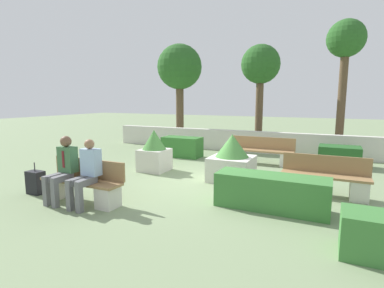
% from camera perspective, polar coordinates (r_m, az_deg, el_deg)
% --- Properties ---
extents(ground_plane, '(60.00, 60.00, 0.00)m').
position_cam_1_polar(ground_plane, '(7.82, 1.64, -7.26)').
color(ground_plane, gray).
extents(perimeter_wall, '(12.52, 0.30, 0.86)m').
position_cam_1_polar(perimeter_wall, '(12.31, 10.96, 0.45)').
color(perimeter_wall, beige).
rests_on(perimeter_wall, ground_plane).
extents(bench_front, '(1.88, 0.49, 0.88)m').
position_cam_1_polar(bench_front, '(6.68, -20.13, -7.50)').
color(bench_front, '#937047').
rests_on(bench_front, ground_plane).
extents(bench_left_side, '(2.15, 0.49, 0.88)m').
position_cam_1_polar(bench_left_side, '(10.15, 12.92, -1.75)').
color(bench_left_side, '#937047').
rests_on(bench_left_side, ground_plane).
extents(bench_right_side, '(1.84, 0.49, 0.88)m').
position_cam_1_polar(bench_right_side, '(7.30, 23.85, -6.39)').
color(bench_right_side, '#937047').
rests_on(bench_right_side, ground_plane).
extents(person_seated_man, '(0.38, 0.63, 1.37)m').
position_cam_1_polar(person_seated_man, '(6.75, -23.33, -3.78)').
color(person_seated_man, slate).
rests_on(person_seated_man, ground_plane).
extents(person_seated_woman, '(0.38, 0.63, 1.34)m').
position_cam_1_polar(person_seated_woman, '(6.29, -19.46, -4.68)').
color(person_seated_woman, slate).
rests_on(person_seated_woman, ground_plane).
extents(hedge_block_near_left, '(2.14, 0.69, 0.67)m').
position_cam_1_polar(hedge_block_near_left, '(6.11, 14.87, -8.83)').
color(hedge_block_near_left, '#3D7A38').
rests_on(hedge_block_near_left, ground_plane).
extents(hedge_block_near_right, '(1.23, 0.84, 0.64)m').
position_cam_1_polar(hedge_block_near_right, '(10.69, 26.24, -2.08)').
color(hedge_block_near_right, '#235623').
rests_on(hedge_block_near_right, ground_plane).
extents(hedge_block_mid_right, '(1.43, 0.72, 0.74)m').
position_cam_1_polar(hedge_block_mid_right, '(11.14, -1.89, -0.55)').
color(hedge_block_mid_right, '#33702D').
rests_on(hedge_block_mid_right, ground_plane).
extents(planter_corner_left, '(0.80, 0.80, 1.23)m').
position_cam_1_polar(planter_corner_left, '(8.98, -7.19, -1.45)').
color(planter_corner_left, beige).
rests_on(planter_corner_left, ground_plane).
extents(planter_corner_right, '(1.09, 1.09, 1.23)m').
position_cam_1_polar(planter_corner_right, '(7.94, 7.60, -3.01)').
color(planter_corner_right, beige).
rests_on(planter_corner_right, ground_plane).
extents(suitcase, '(0.39, 0.25, 0.72)m').
position_cam_1_polar(suitcase, '(7.69, -27.61, -6.50)').
color(suitcase, black).
rests_on(suitcase, ground_plane).
extents(tree_leftmost, '(2.11, 2.11, 4.70)m').
position_cam_1_polar(tree_leftmost, '(14.62, -2.38, 14.13)').
color(tree_leftmost, brown).
rests_on(tree_leftmost, ground_plane).
extents(tree_center_left, '(1.72, 1.72, 4.53)m').
position_cam_1_polar(tree_center_left, '(14.07, 12.92, 14.07)').
color(tree_center_left, brown).
rests_on(tree_center_left, ground_plane).
extents(tree_center_right, '(1.42, 1.42, 5.13)m').
position_cam_1_polar(tree_center_right, '(13.37, 27.22, 16.28)').
color(tree_center_right, brown).
rests_on(tree_center_right, ground_plane).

